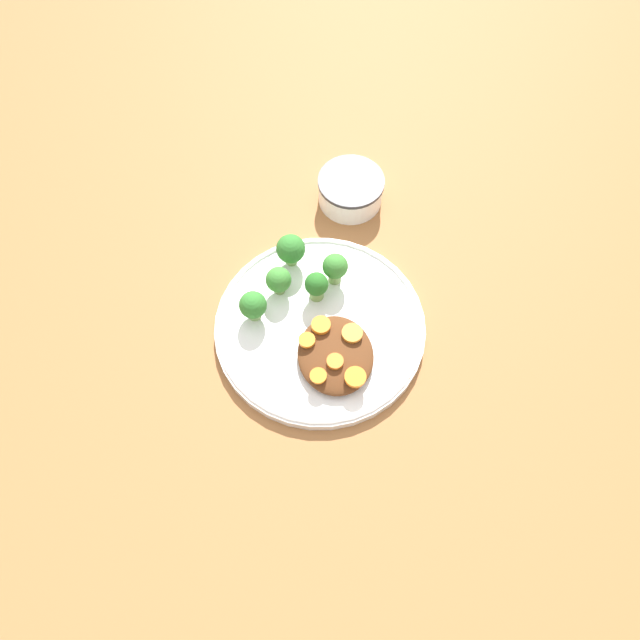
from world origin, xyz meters
TOP-DOWN VIEW (x-y plane):
  - ground_plane at (0.00, 0.00)m, footprint 4.00×4.00m
  - plate at (0.00, 0.00)m, footprint 0.29×0.29m
  - dip_bowl at (0.07, 0.22)m, footprint 0.10×0.10m
  - stew_mound at (0.02, -0.05)m, footprint 0.10×0.12m
  - broccoli_floret_0 at (0.03, 0.07)m, footprint 0.04×0.04m
  - broccoli_floret_1 at (-0.00, 0.05)m, footprint 0.03×0.03m
  - broccoli_floret_2 at (-0.03, 0.11)m, footprint 0.04×0.04m
  - broccoli_floret_3 at (-0.05, 0.06)m, footprint 0.04×0.04m
  - broccoli_floret_4 at (-0.09, 0.02)m, footprint 0.04×0.04m
  - carrot_slice_0 at (-0.02, -0.03)m, footprint 0.02×0.02m
  - carrot_slice_1 at (0.01, -0.07)m, footprint 0.02×0.02m
  - carrot_slice_2 at (0.04, -0.03)m, footprint 0.03×0.03m
  - carrot_slice_3 at (-0.01, -0.08)m, footprint 0.02×0.02m
  - carrot_slice_4 at (0.00, -0.01)m, footprint 0.03×0.03m
  - carrot_slice_5 at (0.04, -0.09)m, footprint 0.03×0.03m

SIDE VIEW (x-z plane):
  - ground_plane at x=0.00m, z-range 0.00..0.00m
  - plate at x=0.00m, z-range 0.00..0.02m
  - stew_mound at x=0.02m, z-range 0.01..0.04m
  - dip_bowl at x=0.07m, z-range 0.00..0.05m
  - carrot_slice_3 at x=-0.01m, z-range 0.04..0.04m
  - carrot_slice_0 at x=-0.02m, z-range 0.04..0.04m
  - carrot_slice_2 at x=0.04m, z-range 0.04..0.04m
  - carrot_slice_5 at x=0.04m, z-range 0.04..0.04m
  - carrot_slice_1 at x=0.01m, z-range 0.04..0.04m
  - carrot_slice_4 at x=0.00m, z-range 0.04..0.04m
  - broccoli_floret_3 at x=-0.05m, z-range 0.02..0.07m
  - broccoli_floret_4 at x=-0.09m, z-range 0.02..0.07m
  - broccoli_floret_1 at x=0.00m, z-range 0.02..0.07m
  - broccoli_floret_2 at x=-0.03m, z-range 0.02..0.07m
  - broccoli_floret_0 at x=0.03m, z-range 0.02..0.07m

